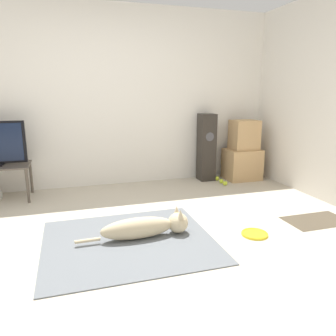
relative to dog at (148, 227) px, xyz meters
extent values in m
plane|color=#BCB29E|center=(-0.19, -0.09, -0.11)|extent=(12.00, 12.00, 0.00)
cube|color=silver|center=(-0.19, 2.01, 1.16)|extent=(8.00, 0.06, 2.55)
cube|color=slate|center=(-0.19, -0.03, -0.11)|extent=(1.54, 1.37, 0.01)
ellipsoid|color=beige|center=(-0.10, 0.00, 0.00)|extent=(0.70, 0.19, 0.20)
sphere|color=beige|center=(0.30, 0.01, 0.00)|extent=(0.20, 0.20, 0.20)
cone|color=beige|center=(0.31, 0.06, 0.11)|extent=(0.06, 0.06, 0.09)
cone|color=beige|center=(0.31, -0.05, 0.11)|extent=(0.06, 0.06, 0.09)
cylinder|color=beige|center=(-0.56, -0.01, -0.06)|extent=(0.23, 0.04, 0.03)
cylinder|color=yellow|center=(1.00, -0.25, -0.11)|extent=(0.25, 0.25, 0.02)
torus|color=yellow|center=(1.00, -0.25, -0.10)|extent=(0.25, 0.25, 0.02)
cube|color=tan|center=(1.94, 1.67, 0.13)|extent=(0.53, 0.42, 0.48)
cube|color=tan|center=(1.95, 1.68, 0.59)|extent=(0.40, 0.32, 0.45)
cube|color=#2D2823|center=(1.38, 1.80, 0.40)|extent=(0.24, 0.24, 1.03)
cylinder|color=#4C4C51|center=(1.38, 1.68, 0.58)|extent=(0.13, 0.00, 0.13)
cylinder|color=brown|center=(-1.19, 1.42, 0.10)|extent=(0.04, 0.04, 0.43)
cylinder|color=brown|center=(-1.19, 1.88, 0.10)|extent=(0.04, 0.04, 0.43)
sphere|color=#C6E033|center=(1.53, 1.70, -0.08)|extent=(0.07, 0.07, 0.07)
sphere|color=#C6E033|center=(1.52, 1.53, -0.08)|extent=(0.07, 0.07, 0.07)
sphere|color=#C6E033|center=(1.52, 1.41, -0.08)|extent=(0.07, 0.07, 0.07)
cube|color=#4C4233|center=(1.84, -0.12, -0.11)|extent=(0.68, 0.41, 0.01)
camera|label=1|loc=(-0.67, -2.81, 1.24)|focal=35.00mm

